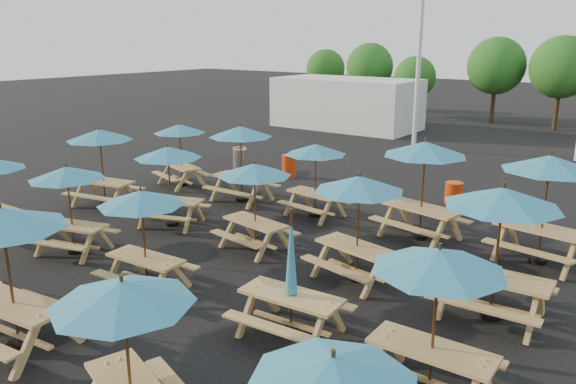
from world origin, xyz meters
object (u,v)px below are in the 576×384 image
Objects in this scene: picnic_unit_16 at (333,382)px; waste_bin_0 at (240,158)px; waste_bin_2 at (289,166)px; picnic_unit_3 at (180,133)px; picnic_unit_11 at (316,154)px; picnic_unit_19 at (549,171)px; picnic_unit_8 at (3,228)px; picnic_unit_7 at (241,137)px; picnic_unit_18 at (502,206)px; picnic_unit_2 at (100,140)px; waste_bin_1 at (240,160)px; picnic_unit_14 at (359,191)px; waste_bin_3 at (453,196)px; picnic_unit_5 at (67,179)px; picnic_unit_17 at (438,270)px; picnic_unit_13 at (291,285)px; picnic_unit_15 at (425,155)px; picnic_unit_9 at (142,205)px; picnic_unit_6 at (168,158)px; picnic_unit_10 at (255,176)px; picnic_unit_12 at (123,304)px.

picnic_unit_16 reaches higher than waste_bin_0.
picnic_unit_3 is at bearing -125.63° from waste_bin_2.
picnic_unit_11 is at bearing 128.36° from picnic_unit_16.
picnic_unit_19 reaches higher than waste_bin_2.
picnic_unit_8 is at bearing -64.59° from waste_bin_0.
picnic_unit_18 is (8.78, -3.12, 0.09)m from picnic_unit_7.
picnic_unit_2 reaches higher than waste_bin_1.
waste_bin_3 is at bearing 103.02° from picnic_unit_14.
picnic_unit_18 is at bearing 0.06° from picnic_unit_5.
picnic_unit_3 reaches higher than waste_bin_1.
picnic_unit_17 is at bearing -44.96° from waste_bin_2.
picnic_unit_11 is 6.84m from picnic_unit_13.
picnic_unit_2 reaches higher than picnic_unit_13.
picnic_unit_8 is 12.88m from waste_bin_2.
picnic_unit_17 is 14.96m from waste_bin_1.
picnic_unit_2 is at bearing -89.63° from waste_bin_0.
picnic_unit_14 is 6.46m from picnic_unit_16.
picnic_unit_18 reaches higher than waste_bin_0.
waste_bin_1 is (-11.66, 6.35, -1.74)m from picnic_unit_18.
picnic_unit_15 is at bearing 15.90° from picnic_unit_3.
waste_bin_0 is (-2.76, 9.23, -1.42)m from picnic_unit_5.
picnic_unit_13 is (3.41, -5.87, -0.89)m from picnic_unit_11.
picnic_unit_5 is at bearing -49.72° from picnic_unit_3.
picnic_unit_13 is at bearing -45.00° from waste_bin_0.
picnic_unit_13 reaches higher than waste_bin_0.
waste_bin_1 is (-5.56, 9.32, -1.40)m from picnic_unit_9.
waste_bin_3 is at bearing 107.53° from picnic_unit_17.
picnic_unit_5 is 9.51m from picnic_unit_18.
picnic_unit_9 is 8.81m from picnic_unit_19.
picnic_unit_13 is at bearing 35.05° from picnic_unit_8.
picnic_unit_7 reaches higher than waste_bin_3.
picnic_unit_7 is 2.87× the size of waste_bin_2.
waste_bin_2 is (-9.45, 9.44, -1.53)m from picnic_unit_17.
waste_bin_2 is at bearing 76.15° from picnic_unit_6.
waste_bin_0 is at bearing 109.19° from picnic_unit_3.
picnic_unit_7 is 6.66m from picnic_unit_9.
picnic_unit_10 is at bearing 80.52° from picnic_unit_8.
picnic_unit_13 reaches higher than picnic_unit_16.
waste_bin_2 is (-3.42, 3.39, -1.42)m from picnic_unit_11.
picnic_unit_15 is at bearing -85.47° from waste_bin_3.
waste_bin_3 is (8.80, 5.99, -1.63)m from picnic_unit_2.
picnic_unit_9 is at bearing -59.16° from waste_bin_1.
picnic_unit_8 reaches higher than picnic_unit_12.
picnic_unit_5 reaches higher than waste_bin_2.
picnic_unit_15 is at bearing 100.49° from picnic_unit_14.
picnic_unit_19 is (6.16, 6.29, 0.36)m from picnic_unit_9.
picnic_unit_12 is 2.70× the size of waste_bin_2.
picnic_unit_8 reaches higher than picnic_unit_14.
picnic_unit_8 is 4.73m from picnic_unit_13.
picnic_unit_7 is (3.07, 2.90, 0.01)m from picnic_unit_2.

